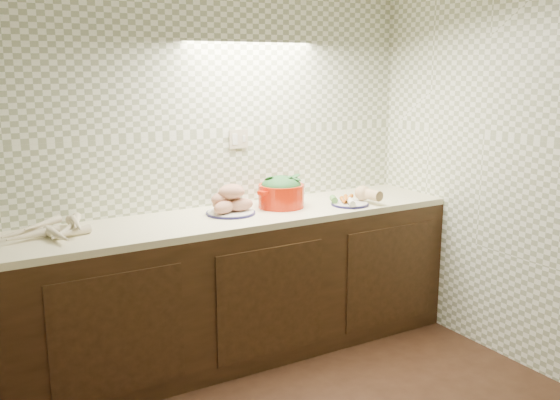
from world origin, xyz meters
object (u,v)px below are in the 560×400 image
onion_bowl (230,201)px  veg_plate (355,198)px  parsnip_pile (47,229)px  dutch_oven (281,192)px  sweet_potato_plate (230,202)px

onion_bowl → veg_plate: bearing=-20.2°
parsnip_pile → dutch_oven: size_ratio=1.44×
sweet_potato_plate → dutch_oven: bearing=-0.4°
parsnip_pile → veg_plate: 1.89m
parsnip_pile → veg_plate: size_ratio=1.79×
parsnip_pile → dutch_oven: bearing=-1.5°
parsnip_pile → veg_plate: (1.88, -0.21, 0.00)m
dutch_oven → veg_plate: (0.46, -0.17, -0.06)m
onion_bowl → veg_plate: 0.82m
sweet_potato_plate → onion_bowl: bearing=64.9°
parsnip_pile → sweet_potato_plate: sweet_potato_plate is taller
sweet_potato_plate → dutch_oven: (0.36, -0.00, 0.03)m
onion_bowl → parsnip_pile: bearing=-176.1°
onion_bowl → dutch_oven: (0.31, -0.11, 0.05)m
dutch_oven → veg_plate: dutch_oven is taller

